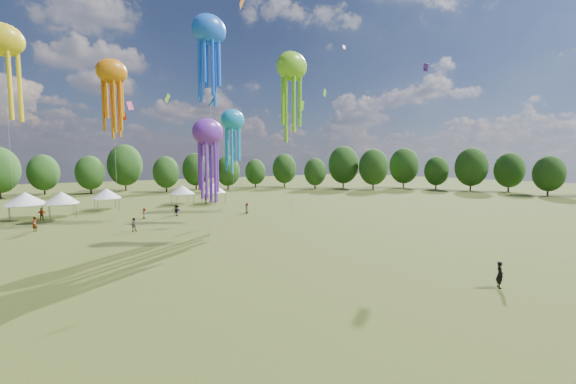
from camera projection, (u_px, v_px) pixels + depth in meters
ground at (412, 309)px, 22.05m from camera, size 300.00×300.00×0.00m
observer_main at (500, 275)px, 25.53m from camera, size 0.82×0.81×1.91m
spectator_near at (134, 225)px, 45.44m from camera, size 1.04×0.95×1.74m
spectators_far at (161, 210)px, 58.82m from camera, size 30.05×17.76×1.93m
festival_tents at (122, 193)px, 64.06m from camera, size 37.03×10.65×4.14m
show_kites at (195, 79)px, 51.84m from camera, size 44.17×27.01×29.23m
small_kites at (161, 4)px, 52.24m from camera, size 73.19×60.63×43.65m
treeline at (120, 173)px, 69.35m from camera, size 201.57×95.24×13.43m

